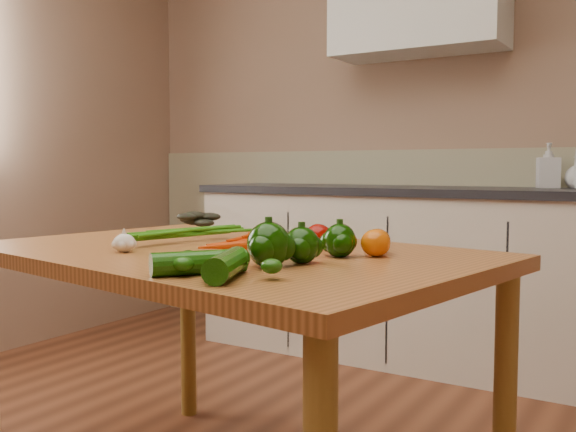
{
  "coord_description": "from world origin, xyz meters",
  "views": [
    {
      "loc": [
        1.11,
        -0.97,
        1.0
      ],
      "look_at": [
        0.07,
        0.73,
        0.85
      ],
      "focal_mm": 40.0,
      "sensor_mm": 36.0,
      "label": 1
    }
  ],
  "objects_px": {
    "soap_bottle_b": "(548,165)",
    "tomato_a": "(318,236)",
    "carrot_bunch": "(230,234)",
    "garlic_bulb": "(124,243)",
    "pepper_b": "(340,241)",
    "leafy_greens": "(197,216)",
    "zucchini_b": "(199,262)",
    "table": "(227,279)",
    "tomato_c": "(376,243)",
    "zucchini_a": "(227,265)",
    "pepper_c": "(269,245)",
    "tomato_b": "(377,241)",
    "pepper_a": "(302,245)"
  },
  "relations": [
    {
      "from": "leafy_greens",
      "to": "pepper_a",
      "type": "bearing_deg",
      "value": -34.32
    },
    {
      "from": "leafy_greens",
      "to": "pepper_a",
      "type": "height_order",
      "value": "leafy_greens"
    },
    {
      "from": "tomato_c",
      "to": "leafy_greens",
      "type": "bearing_deg",
      "value": 160.14
    },
    {
      "from": "carrot_bunch",
      "to": "pepper_c",
      "type": "bearing_deg",
      "value": -30.61
    },
    {
      "from": "tomato_c",
      "to": "table",
      "type": "bearing_deg",
      "value": -169.65
    },
    {
      "from": "leafy_greens",
      "to": "zucchini_a",
      "type": "relative_size",
      "value": 1.08
    },
    {
      "from": "tomato_c",
      "to": "zucchini_a",
      "type": "height_order",
      "value": "tomato_c"
    },
    {
      "from": "pepper_c",
      "to": "pepper_b",
      "type": "bearing_deg",
      "value": 74.39
    },
    {
      "from": "table",
      "to": "tomato_c",
      "type": "xyz_separation_m",
      "value": [
        0.42,
        0.08,
        0.12
      ]
    },
    {
      "from": "garlic_bulb",
      "to": "tomato_b",
      "type": "xyz_separation_m",
      "value": [
        0.59,
        0.35,
        0.01
      ]
    },
    {
      "from": "pepper_c",
      "to": "tomato_c",
      "type": "distance_m",
      "value": 0.32
    },
    {
      "from": "table",
      "to": "tomato_b",
      "type": "relative_size",
      "value": 21.83
    },
    {
      "from": "table",
      "to": "zucchini_a",
      "type": "distance_m",
      "value": 0.5
    },
    {
      "from": "table",
      "to": "zucchini_b",
      "type": "distance_m",
      "value": 0.45
    },
    {
      "from": "leafy_greens",
      "to": "pepper_b",
      "type": "relative_size",
      "value": 2.4
    },
    {
      "from": "table",
      "to": "tomato_a",
      "type": "relative_size",
      "value": 20.73
    },
    {
      "from": "pepper_a",
      "to": "carrot_bunch",
      "type": "bearing_deg",
      "value": 153.51
    },
    {
      "from": "pepper_c",
      "to": "tomato_a",
      "type": "xyz_separation_m",
      "value": [
        -0.07,
        0.37,
        -0.02
      ]
    },
    {
      "from": "garlic_bulb",
      "to": "tomato_a",
      "type": "bearing_deg",
      "value": 41.57
    },
    {
      "from": "zucchini_a",
      "to": "carrot_bunch",
      "type": "bearing_deg",
      "value": 126.07
    },
    {
      "from": "carrot_bunch",
      "to": "garlic_bulb",
      "type": "relative_size",
      "value": 4.45
    },
    {
      "from": "tomato_b",
      "to": "tomato_c",
      "type": "bearing_deg",
      "value": -69.82
    },
    {
      "from": "soap_bottle_b",
      "to": "garlic_bulb",
      "type": "relative_size",
      "value": 3.66
    },
    {
      "from": "garlic_bulb",
      "to": "zucchini_a",
      "type": "height_order",
      "value": "zucchini_a"
    },
    {
      "from": "tomato_b",
      "to": "carrot_bunch",
      "type": "bearing_deg",
      "value": -167.0
    },
    {
      "from": "tomato_b",
      "to": "zucchini_a",
      "type": "xyz_separation_m",
      "value": [
        -0.1,
        -0.54,
        -0.0
      ]
    },
    {
      "from": "leafy_greens",
      "to": "pepper_c",
      "type": "bearing_deg",
      "value": -40.18
    },
    {
      "from": "pepper_b",
      "to": "zucchini_a",
      "type": "xyz_separation_m",
      "value": [
        -0.05,
        -0.41,
        -0.01
      ]
    },
    {
      "from": "soap_bottle_b",
      "to": "tomato_a",
      "type": "xyz_separation_m",
      "value": [
        -0.33,
        -1.7,
        -0.21
      ]
    },
    {
      "from": "carrot_bunch",
      "to": "tomato_c",
      "type": "distance_m",
      "value": 0.45
    },
    {
      "from": "leafy_greens",
      "to": "zucchini_b",
      "type": "distance_m",
      "value": 1.0
    },
    {
      "from": "pepper_c",
      "to": "tomato_a",
      "type": "height_order",
      "value": "pepper_c"
    },
    {
      "from": "pepper_b",
      "to": "pepper_c",
      "type": "distance_m",
      "value": 0.24
    },
    {
      "from": "tomato_a",
      "to": "tomato_c",
      "type": "xyz_separation_m",
      "value": [
        0.21,
        -0.08,
        0.0
      ]
    },
    {
      "from": "soap_bottle_b",
      "to": "carrot_bunch",
      "type": "relative_size",
      "value": 0.82
    },
    {
      "from": "table",
      "to": "tomato_a",
      "type": "bearing_deg",
      "value": 46.67
    },
    {
      "from": "garlic_bulb",
      "to": "tomato_a",
      "type": "xyz_separation_m",
      "value": [
        0.41,
        0.36,
        0.01
      ]
    },
    {
      "from": "pepper_a",
      "to": "tomato_c",
      "type": "height_order",
      "value": "pepper_a"
    },
    {
      "from": "tomato_a",
      "to": "zucchini_b",
      "type": "distance_m",
      "value": 0.54
    },
    {
      "from": "carrot_bunch",
      "to": "tomato_b",
      "type": "bearing_deg",
      "value": 22.72
    },
    {
      "from": "carrot_bunch",
      "to": "pepper_b",
      "type": "relative_size",
      "value": 3.12
    },
    {
      "from": "soap_bottle_b",
      "to": "carrot_bunch",
      "type": "height_order",
      "value": "soap_bottle_b"
    },
    {
      "from": "garlic_bulb",
      "to": "zucchini_a",
      "type": "relative_size",
      "value": 0.32
    },
    {
      "from": "carrot_bunch",
      "to": "pepper_b",
      "type": "height_order",
      "value": "pepper_b"
    },
    {
      "from": "leafy_greens",
      "to": "garlic_bulb",
      "type": "xyz_separation_m",
      "value": [
        0.23,
        -0.59,
        -0.03
      ]
    },
    {
      "from": "pepper_c",
      "to": "tomato_a",
      "type": "distance_m",
      "value": 0.38
    },
    {
      "from": "tomato_b",
      "to": "zucchini_b",
      "type": "distance_m",
      "value": 0.56
    },
    {
      "from": "tomato_c",
      "to": "zucchini_b",
      "type": "distance_m",
      "value": 0.51
    },
    {
      "from": "table",
      "to": "garlic_bulb",
      "type": "relative_size",
      "value": 26.21
    },
    {
      "from": "carrot_bunch",
      "to": "pepper_c",
      "type": "height_order",
      "value": "pepper_c"
    }
  ]
}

